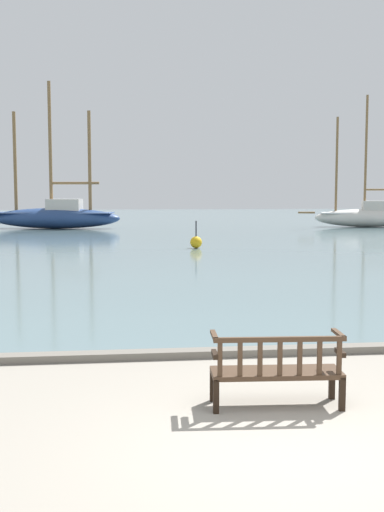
{
  "coord_description": "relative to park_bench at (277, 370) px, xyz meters",
  "views": [
    {
      "loc": [
        -1.8,
        -6.13,
        2.65
      ],
      "look_at": [
        0.06,
        10.0,
        1.0
      ],
      "focal_mm": 45.0,
      "sensor_mm": 36.0,
      "label": 1
    }
  ],
  "objects": [
    {
      "name": "park_bench",
      "position": [
        0.0,
        0.0,
        0.0
      ],
      "size": [
        1.63,
        0.61,
        0.92
      ],
      "color": "black",
      "rests_on": "ground"
    },
    {
      "name": "sailboat_centre_channel",
      "position": [
        -6.2,
        37.38,
        0.54
      ],
      "size": [
        10.3,
        4.02,
        9.95
      ],
      "color": "navy",
      "rests_on": "harbor_water"
    },
    {
      "name": "channel_buoy",
      "position": [
        1.56,
        21.07,
        -0.11
      ],
      "size": [
        0.54,
        0.54,
        1.24
      ],
      "color": "gold",
      "rests_on": "harbor_water"
    },
    {
      "name": "quay_edge_kerb",
      "position": [
        -0.11,
        2.48,
        -0.41
      ],
      "size": [
        40.0,
        0.3,
        0.12
      ],
      "primitive_type": "cube",
      "color": "slate",
      "rests_on": "ground"
    },
    {
      "name": "sailboat_mid_starboard",
      "position": [
        15.87,
        36.83,
        0.43
      ],
      "size": [
        8.61,
        3.22,
        9.32
      ],
      "color": "silver",
      "rests_on": "harbor_water"
    },
    {
      "name": "ground_plane",
      "position": [
        -0.11,
        -1.37,
        -0.47
      ],
      "size": [
        160.0,
        160.0,
        0.0
      ],
      "primitive_type": "plane",
      "color": "gray"
    },
    {
      "name": "harbor_water",
      "position": [
        -0.11,
        42.63,
        -0.43
      ],
      "size": [
        100.0,
        80.0,
        0.08
      ],
      "primitive_type": "cube",
      "color": "slate",
      "rests_on": "ground"
    }
  ]
}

